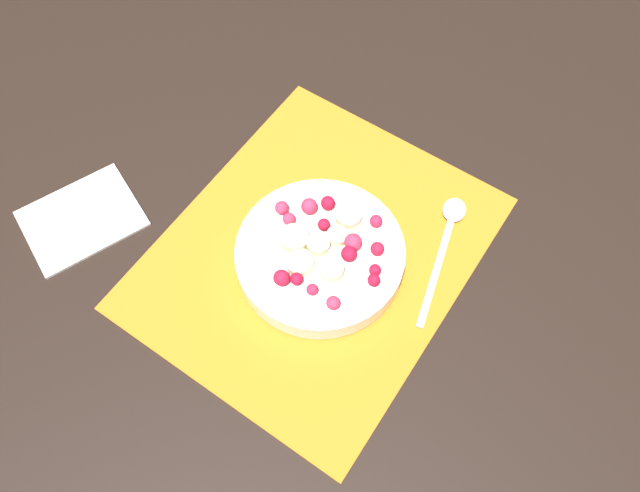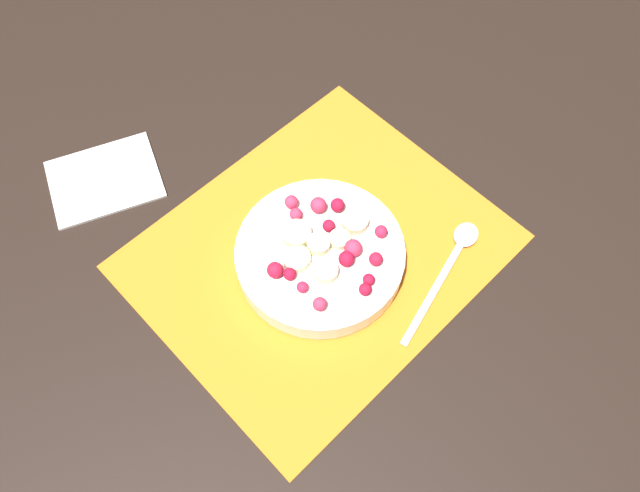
% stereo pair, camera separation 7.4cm
% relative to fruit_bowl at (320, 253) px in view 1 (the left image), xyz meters
% --- Properties ---
extents(ground_plane, '(3.00, 3.00, 0.00)m').
position_rel_fruit_bowl_xyz_m(ground_plane, '(0.01, 0.01, -0.03)').
color(ground_plane, black).
extents(placemat, '(0.44, 0.36, 0.01)m').
position_rel_fruit_bowl_xyz_m(placemat, '(0.01, 0.01, -0.02)').
color(placemat, orange).
rests_on(placemat, ground_plane).
extents(fruit_bowl, '(0.21, 0.21, 0.05)m').
position_rel_fruit_bowl_xyz_m(fruit_bowl, '(0.00, 0.00, 0.00)').
color(fruit_bowl, white).
rests_on(fruit_bowl, placemat).
extents(spoon, '(0.19, 0.07, 0.01)m').
position_rel_fruit_bowl_xyz_m(spoon, '(0.13, -0.11, -0.02)').
color(spoon, silver).
rests_on(spoon, placemat).
extents(napkin, '(0.18, 0.16, 0.01)m').
position_rel_fruit_bowl_xyz_m(napkin, '(-0.12, 0.30, -0.02)').
color(napkin, white).
rests_on(napkin, ground_plane).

